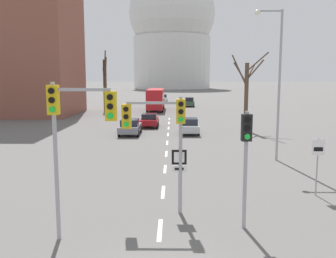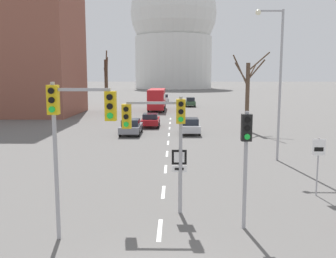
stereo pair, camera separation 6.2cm
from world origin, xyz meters
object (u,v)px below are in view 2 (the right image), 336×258
at_px(sedan_near_left, 150,120).
at_px(sedan_near_right, 131,127).
at_px(sedan_far_left, 190,126).
at_px(city_bus, 157,98).
at_px(traffic_signal_near_left, 73,121).
at_px(traffic_signal_centre_tall, 161,125).
at_px(speed_limit_sign, 318,157).
at_px(street_lamp_right, 276,72).
at_px(traffic_signal_near_right, 246,147).
at_px(route_sign_post, 179,169).
at_px(sedan_far_right, 165,98).
at_px(sedan_mid_centre, 190,102).

relative_size(sedan_near_left, sedan_near_right, 0.95).
xyz_separation_m(sedan_far_left, city_bus, (-4.39, 25.07, 1.27)).
height_order(traffic_signal_near_left, sedan_far_left, traffic_signal_near_left).
relative_size(traffic_signal_centre_tall, speed_limit_sign, 1.74).
relative_size(speed_limit_sign, street_lamp_right, 0.28).
distance_m(traffic_signal_near_left, speed_limit_sign, 11.30).
bearing_deg(traffic_signal_near_right, traffic_signal_centre_tall, 154.13).
xyz_separation_m(traffic_signal_near_left, sedan_far_left, (4.84, 23.79, -3.28)).
xyz_separation_m(route_sign_post, sedan_far_right, (-2.32, 67.56, -1.02)).
relative_size(street_lamp_right, city_bus, 0.90).
bearing_deg(sedan_far_right, route_sign_post, -88.04).
height_order(route_sign_post, sedan_near_right, route_sign_post).
xyz_separation_m(sedan_mid_centre, sedan_far_left, (-1.42, -33.26, -0.08)).
xyz_separation_m(traffic_signal_near_left, street_lamp_right, (9.86, 12.32, 1.73)).
height_order(sedan_mid_centre, sedan_far_left, sedan_mid_centre).
height_order(sedan_near_left, city_bus, city_bus).
distance_m(traffic_signal_near_left, street_lamp_right, 15.87).
distance_m(street_lamp_right, sedan_far_right, 58.65).
xyz_separation_m(route_sign_post, sedan_far_left, (1.33, 21.25, -1.05)).
relative_size(traffic_signal_centre_tall, sedan_far_left, 1.15).
relative_size(traffic_signal_near_left, route_sign_post, 2.00).
relative_size(traffic_signal_near_right, route_sign_post, 1.61).
xyz_separation_m(speed_limit_sign, city_bus, (-9.50, 43.98, 0.20)).
height_order(speed_limit_sign, sedan_far_left, speed_limit_sign).
relative_size(traffic_signal_centre_tall, street_lamp_right, 0.49).
distance_m(street_lamp_right, sedan_near_left, 19.51).
xyz_separation_m(street_lamp_right, sedan_far_right, (-8.67, 57.79, -4.99)).
relative_size(route_sign_post, sedan_mid_centre, 0.62).
distance_m(sedan_near_left, sedan_near_right, 5.69).
bearing_deg(street_lamp_right, route_sign_post, -123.06).
bearing_deg(route_sign_post, traffic_signal_centre_tall, -178.27).
bearing_deg(sedan_far_left, traffic_signal_near_right, -87.42).
height_order(route_sign_post, sedan_far_left, route_sign_post).
distance_m(traffic_signal_near_right, sedan_near_left, 28.30).
relative_size(traffic_signal_near_right, speed_limit_sign, 1.58).
distance_m(traffic_signal_near_left, sedan_near_right, 23.53).
bearing_deg(traffic_signal_near_right, sedan_near_left, 100.60).
relative_size(traffic_signal_near_left, sedan_far_right, 1.34).
distance_m(traffic_signal_centre_tall, sedan_near_left, 26.48).
bearing_deg(city_bus, traffic_signal_near_left, -90.53).
distance_m(sedan_far_right, city_bus, 21.29).
bearing_deg(route_sign_post, city_bus, 93.77).
xyz_separation_m(route_sign_post, speed_limit_sign, (6.44, 2.34, 0.02)).
height_order(street_lamp_right, sedan_near_right, street_lamp_right).
height_order(sedan_near_right, sedan_far_right, sedan_far_right).
xyz_separation_m(traffic_signal_centre_tall, sedan_near_left, (-2.13, 26.25, -2.83)).
xyz_separation_m(street_lamp_right, sedan_mid_centre, (-3.61, 44.74, -4.94)).
bearing_deg(traffic_signal_near_left, sedan_mid_centre, 83.74).
bearing_deg(route_sign_post, speed_limit_sign, 19.99).
xyz_separation_m(traffic_signal_centre_tall, street_lamp_right, (7.06, 9.79, 2.19)).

